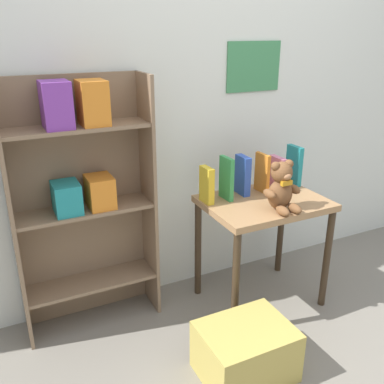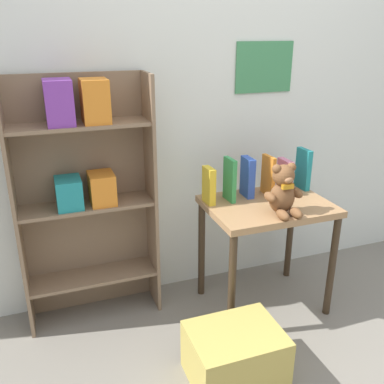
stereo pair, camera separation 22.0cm
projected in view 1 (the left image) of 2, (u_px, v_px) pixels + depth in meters
The scene contains 11 objects.
wall_back at pixel (211, 81), 2.44m from camera, with size 4.80×0.07×2.50m.
bookshelf_side at pixel (81, 189), 2.17m from camera, with size 0.71×0.23×1.33m.
display_table at pixel (263, 216), 2.40m from camera, with size 0.67×0.49×0.64m.
teddy_bear at pixel (282, 188), 2.21m from camera, with size 0.20×0.18×0.26m.
book_standing_yellow at pixel (207, 185), 2.30m from camera, with size 0.04×0.10×0.20m, color gold.
book_standing_green at pixel (226, 178), 2.35m from camera, with size 0.03×0.12×0.24m, color #33934C.
book_standing_blue at pixel (243, 175), 2.42m from camera, with size 0.04×0.12×0.22m, color #2D51B7.
book_standing_orange at pixel (262, 173), 2.45m from camera, with size 0.02×0.12×0.23m, color orange.
book_standing_pink at pixel (277, 172), 2.53m from camera, with size 0.04×0.13×0.19m, color #D17093.
book_standing_teal at pixel (294, 165), 2.57m from camera, with size 0.03×0.12×0.24m, color teal.
storage_bin at pixel (245, 351), 1.99m from camera, with size 0.42×0.33×0.26m.
Camera 1 is at (-1.19, -0.72, 1.53)m, focal length 40.00 mm.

